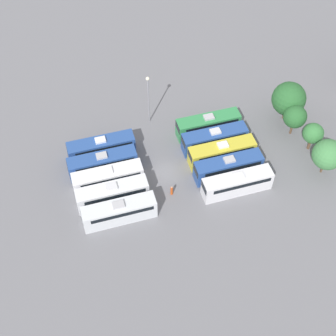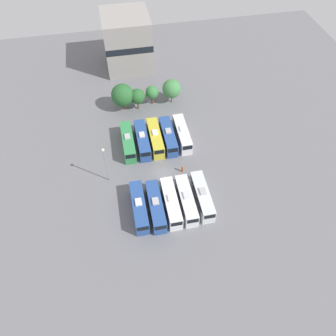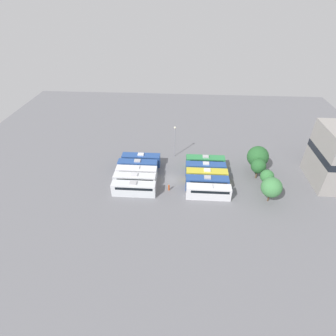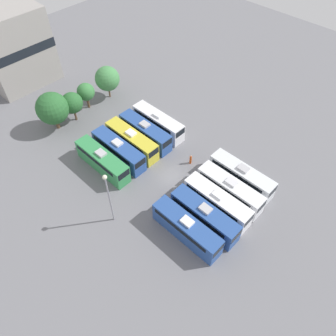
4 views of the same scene
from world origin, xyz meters
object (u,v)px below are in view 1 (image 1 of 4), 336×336
object	(u,v)px
bus_2	(108,178)
tree_2	(313,133)
bus_5	(208,124)
worker_person	(172,191)
bus_9	(237,183)
bus_8	(228,167)
tree_1	(295,117)
tree_3	(328,155)
bus_0	(102,147)
bus_3	(113,194)
bus_6	(215,139)
light_pole	(148,93)
bus_4	(120,211)
bus_1	(103,163)
tree_0	(289,99)
bus_7	(222,152)

from	to	relation	value
bus_2	tree_2	distance (m)	31.94
bus_5	worker_person	size ratio (longest dim) A/B	5.83
bus_5	bus_9	size ratio (longest dim) A/B	1.00
bus_8	tree_1	world-z (taller)	tree_1
bus_8	tree_3	distance (m)	14.52
bus_2	tree_2	size ratio (longest dim) A/B	2.03
bus_9	bus_0	bearing A→B (deg)	-125.10
tree_3	tree_1	bearing A→B (deg)	-173.73
bus_5	worker_person	bearing A→B (deg)	-41.79
bus_3	bus_5	world-z (taller)	same
bus_6	light_pole	bearing A→B (deg)	-134.37
bus_4	bus_3	bearing A→B (deg)	-174.87
bus_4	tree_2	world-z (taller)	tree_2
light_pole	bus_0	bearing A→B (deg)	-60.40
bus_1	bus_9	size ratio (longest dim) A/B	1.00
tree_0	tree_1	world-z (taller)	tree_0
bus_5	bus_6	distance (m)	3.21
bus_1	tree_3	world-z (taller)	tree_3
bus_6	tree_1	bearing A→B (deg)	86.45
bus_7	tree_2	distance (m)	14.30
bus_0	bus_6	world-z (taller)	same
bus_8	bus_5	bearing A→B (deg)	179.79
bus_3	tree_3	size ratio (longest dim) A/B	1.62
worker_person	bus_8	bearing A→B (deg)	97.36
bus_1	bus_0	bearing A→B (deg)	172.04
bus_4	tree_3	world-z (taller)	tree_3
bus_1	bus_4	distance (m)	9.23
tree_2	tree_3	xyz separation A→B (m)	(4.88, -0.32, 0.63)
bus_1	bus_5	distance (m)	18.14
bus_2	bus_3	distance (m)	2.99
bus_2	bus_5	size ratio (longest dim) A/B	1.00
bus_9	light_pole	xyz separation A→B (m)	(-17.41, -8.64, 4.46)
bus_2	bus_9	bearing A→B (deg)	70.71
bus_1	worker_person	size ratio (longest dim) A/B	5.83
worker_person	bus_6	bearing A→B (deg)	127.85
bus_1	tree_0	world-z (taller)	tree_0
bus_0	bus_3	size ratio (longest dim) A/B	1.00
worker_person	tree_3	xyz separation A→B (m)	(2.40, 23.06, 3.23)
bus_7	tree_3	bearing A→B (deg)	64.59
bus_5	worker_person	distance (m)	13.86
bus_4	bus_7	distance (m)	18.49
bus_6	bus_8	bearing A→B (deg)	0.42
light_pole	bus_2	bearing A→B (deg)	-39.37
bus_9	light_pole	bearing A→B (deg)	-153.61
bus_8	worker_person	world-z (taller)	bus_8
bus_5	worker_person	xyz separation A→B (m)	(10.31, -9.21, -0.97)
bus_8	light_pole	xyz separation A→B (m)	(-14.17, -8.48, 4.46)
bus_6	tree_3	world-z (taller)	tree_3
bus_2	tree_2	xyz separation A→B (m)	(1.70, 31.85, 1.63)
bus_3	bus_0	bearing A→B (deg)	178.60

